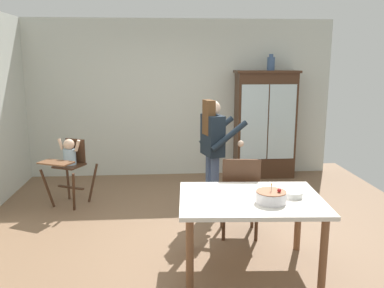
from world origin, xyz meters
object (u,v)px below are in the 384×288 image
(ceramic_vase, at_px, (271,63))
(dining_table, at_px, (250,207))
(serving_bowl, at_px, (293,194))
(china_cabinet, at_px, (265,124))
(dining_chair_far_side, at_px, (240,192))
(adult_person, at_px, (213,144))
(birthday_cake, at_px, (271,197))
(high_chair_with_toddler, at_px, (69,160))

(ceramic_vase, height_order, dining_table, ceramic_vase)
(serving_bowl, bearing_deg, china_cabinet, 80.40)
(ceramic_vase, relative_size, dining_chair_far_side, 0.28)
(adult_person, height_order, dining_chair_far_side, adult_person)
(birthday_cake, xyz_separation_m, dining_chair_far_side, (-0.11, 0.86, -0.24))
(adult_person, bearing_deg, dining_chair_far_side, -178.21)
(ceramic_vase, distance_m, high_chair_with_toddler, 3.61)
(high_chair_with_toddler, height_order, adult_person, adult_person)
(dining_chair_far_side, bearing_deg, ceramic_vase, -105.78)
(adult_person, xyz_separation_m, birthday_cake, (0.34, -1.57, -0.17))
(adult_person, height_order, dining_table, adult_person)
(high_chair_with_toddler, relative_size, birthday_cake, 3.39)
(dining_table, bearing_deg, high_chair_with_toddler, 137.28)
(china_cabinet, xyz_separation_m, birthday_cake, (-0.79, -3.32, -0.13))
(ceramic_vase, distance_m, birthday_cake, 3.63)
(adult_person, relative_size, dining_table, 1.08)
(adult_person, bearing_deg, china_cabinet, -48.39)
(ceramic_vase, xyz_separation_m, dining_table, (-1.01, -3.18, -1.32))
(china_cabinet, xyz_separation_m, ceramic_vase, (0.07, 0.00, 1.03))
(birthday_cake, height_order, dining_chair_far_side, dining_chair_far_side)
(adult_person, bearing_deg, dining_table, 171.66)
(high_chair_with_toddler, height_order, dining_chair_far_side, dining_chair_far_side)
(high_chair_with_toddler, distance_m, serving_bowl, 3.22)
(dining_chair_far_side, bearing_deg, serving_bowl, 122.25)
(dining_table, height_order, dining_chair_far_side, dining_chair_far_side)
(adult_person, bearing_deg, serving_bowl, -173.45)
(high_chair_with_toddler, xyz_separation_m, dining_chair_far_side, (2.17, -1.25, -0.10))
(china_cabinet, distance_m, dining_chair_far_side, 2.65)
(dining_chair_far_side, bearing_deg, high_chair_with_toddler, -24.28)
(adult_person, relative_size, dining_chair_far_side, 1.59)
(ceramic_vase, relative_size, adult_person, 0.18)
(ceramic_vase, distance_m, dining_table, 3.59)
(serving_bowl, bearing_deg, dining_table, 177.22)
(high_chair_with_toddler, bearing_deg, dining_chair_far_side, -4.52)
(ceramic_vase, xyz_separation_m, high_chair_with_toddler, (-3.14, -1.21, -1.31))
(china_cabinet, height_order, high_chair_with_toddler, china_cabinet)
(ceramic_vase, distance_m, adult_person, 2.35)
(dining_table, distance_m, dining_chair_far_side, 0.72)
(ceramic_vase, height_order, serving_bowl, ceramic_vase)
(china_cabinet, relative_size, serving_bowl, 10.24)
(serving_bowl, height_order, dining_chair_far_side, dining_chair_far_side)
(high_chair_with_toddler, height_order, birthday_cake, high_chair_with_toddler)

